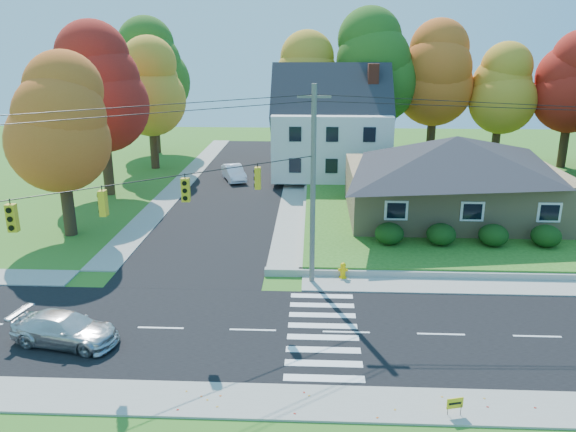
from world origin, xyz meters
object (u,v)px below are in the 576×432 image
Objects in this scene: silver_sedan at (65,329)px; white_car at (234,173)px; fire_hydrant at (343,271)px; ranch_house at (454,175)px.

white_car is (2.96, 28.56, 0.05)m from silver_sedan.
white_car is 4.63× the size of fire_hydrant.
ranch_house is at bearing -37.20° from silver_sedan.
ranch_house is 16.05× the size of fire_hydrant.
fire_hydrant is (11.63, 7.12, -0.23)m from silver_sedan.
silver_sedan is 13.64m from fire_hydrant.
fire_hydrant is at bearing -127.36° from ranch_house.
fire_hydrant is (8.68, -21.43, -0.28)m from white_car.
ranch_house is 3.46× the size of white_car.
silver_sedan reaches higher than fire_hydrant.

